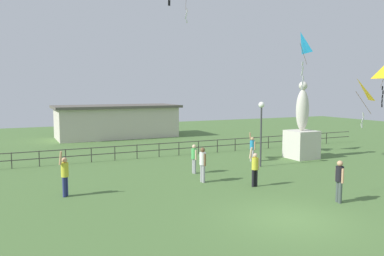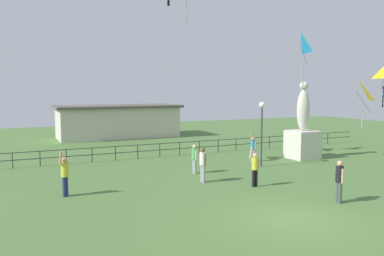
{
  "view_description": "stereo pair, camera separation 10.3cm",
  "coord_description": "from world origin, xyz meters",
  "px_view_note": "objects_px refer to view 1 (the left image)",
  "views": [
    {
      "loc": [
        -8.91,
        -10.55,
        4.6
      ],
      "look_at": [
        -1.29,
        5.49,
        2.82
      ],
      "focal_mm": 36.19,
      "sensor_mm": 36.0,
      "label": 1
    },
    {
      "loc": [
        -8.82,
        -10.59,
        4.6
      ],
      "look_at": [
        -1.29,
        5.49,
        2.82
      ],
      "focal_mm": 36.19,
      "sensor_mm": 36.0,
      "label": 2
    }
  ],
  "objects_px": {
    "person_2": "(203,162)",
    "kite_5": "(300,45)",
    "person_1": "(194,157)",
    "statue_monument": "(302,135)",
    "person_0": "(65,174)",
    "lamppost": "(261,119)",
    "person_4": "(339,178)",
    "person_3": "(255,167)",
    "kite_0": "(356,92)",
    "person_6": "(252,147)"
  },
  "relations": [
    {
      "from": "person_0",
      "to": "person_4",
      "type": "xyz_separation_m",
      "value": [
        9.96,
        -5.72,
        -0.01
      ]
    },
    {
      "from": "person_0",
      "to": "statue_monument",
      "type": "bearing_deg",
      "value": 10.72
    },
    {
      "from": "person_1",
      "to": "person_2",
      "type": "distance_m",
      "value": 2.08
    },
    {
      "from": "lamppost",
      "to": "person_2",
      "type": "bearing_deg",
      "value": -157.6
    },
    {
      "from": "person_3",
      "to": "kite_5",
      "type": "bearing_deg",
      "value": -21.95
    },
    {
      "from": "lamppost",
      "to": "person_4",
      "type": "distance_m",
      "value": 7.85
    },
    {
      "from": "person_3",
      "to": "kite_5",
      "type": "distance_m",
      "value": 6.02
    },
    {
      "from": "statue_monument",
      "to": "kite_5",
      "type": "bearing_deg",
      "value": -132.67
    },
    {
      "from": "person_1",
      "to": "kite_0",
      "type": "relative_size",
      "value": 0.79
    },
    {
      "from": "person_3",
      "to": "person_6",
      "type": "relative_size",
      "value": 1.03
    },
    {
      "from": "person_4",
      "to": "lamppost",
      "type": "bearing_deg",
      "value": 78.94
    },
    {
      "from": "person_1",
      "to": "person_6",
      "type": "distance_m",
      "value": 5.13
    },
    {
      "from": "person_1",
      "to": "lamppost",
      "type": "bearing_deg",
      "value": 0.1
    },
    {
      "from": "person_2",
      "to": "person_4",
      "type": "relative_size",
      "value": 1.01
    },
    {
      "from": "statue_monument",
      "to": "lamppost",
      "type": "bearing_deg",
      "value": -164.05
    },
    {
      "from": "statue_monument",
      "to": "person_1",
      "type": "relative_size",
      "value": 3.19
    },
    {
      "from": "lamppost",
      "to": "person_0",
      "type": "xyz_separation_m",
      "value": [
        -11.42,
        -1.76,
        -1.86
      ]
    },
    {
      "from": "person_1",
      "to": "person_4",
      "type": "relative_size",
      "value": 0.92
    },
    {
      "from": "person_2",
      "to": "kite_0",
      "type": "relative_size",
      "value": 0.86
    },
    {
      "from": "person_2",
      "to": "statue_monument",
      "type": "bearing_deg",
      "value": 19.51
    },
    {
      "from": "kite_0",
      "to": "person_1",
      "type": "bearing_deg",
      "value": 122.65
    },
    {
      "from": "person_4",
      "to": "person_0",
      "type": "bearing_deg",
      "value": 150.12
    },
    {
      "from": "lamppost",
      "to": "kite_5",
      "type": "height_order",
      "value": "kite_5"
    },
    {
      "from": "statue_monument",
      "to": "person_1",
      "type": "height_order",
      "value": "statue_monument"
    },
    {
      "from": "statue_monument",
      "to": "lamppost",
      "type": "height_order",
      "value": "statue_monument"
    },
    {
      "from": "person_3",
      "to": "kite_5",
      "type": "xyz_separation_m",
      "value": [
        1.88,
        -0.76,
        5.67
      ]
    },
    {
      "from": "statue_monument",
      "to": "person_1",
      "type": "bearing_deg",
      "value": -172.07
    },
    {
      "from": "person_0",
      "to": "person_4",
      "type": "distance_m",
      "value": 11.48
    },
    {
      "from": "person_0",
      "to": "person_1",
      "type": "bearing_deg",
      "value": 14.07
    },
    {
      "from": "person_0",
      "to": "person_2",
      "type": "distance_m",
      "value": 6.51
    },
    {
      "from": "person_3",
      "to": "kite_0",
      "type": "distance_m",
      "value": 5.54
    },
    {
      "from": "person_0",
      "to": "kite_5",
      "type": "bearing_deg",
      "value": -15.5
    },
    {
      "from": "person_3",
      "to": "lamppost",
      "type": "bearing_deg",
      "value": 51.35
    },
    {
      "from": "person_4",
      "to": "person_6",
      "type": "distance_m",
      "value": 9.26
    },
    {
      "from": "kite_5",
      "to": "lamppost",
      "type": "bearing_deg",
      "value": 75.53
    },
    {
      "from": "statue_monument",
      "to": "person_1",
      "type": "distance_m",
      "value": 8.67
    },
    {
      "from": "person_2",
      "to": "kite_5",
      "type": "height_order",
      "value": "kite_5"
    },
    {
      "from": "kite_5",
      "to": "person_2",
      "type": "bearing_deg",
      "value": 145.36
    },
    {
      "from": "person_1",
      "to": "statue_monument",
      "type": "bearing_deg",
      "value": 7.93
    },
    {
      "from": "person_0",
      "to": "kite_5",
      "type": "height_order",
      "value": "kite_5"
    },
    {
      "from": "statue_monument",
      "to": "person_6",
      "type": "xyz_separation_m",
      "value": [
        -3.68,
        0.39,
        -0.64
      ]
    },
    {
      "from": "person_1",
      "to": "kite_0",
      "type": "height_order",
      "value": "kite_0"
    },
    {
      "from": "lamppost",
      "to": "person_6",
      "type": "height_order",
      "value": "lamppost"
    },
    {
      "from": "person_1",
      "to": "person_4",
      "type": "distance_m",
      "value": 8.04
    },
    {
      "from": "person_6",
      "to": "lamppost",
      "type": "bearing_deg",
      "value": -106.54
    },
    {
      "from": "person_3",
      "to": "statue_monument",
      "type": "bearing_deg",
      "value": 34.85
    },
    {
      "from": "person_0",
      "to": "person_3",
      "type": "distance_m",
      "value": 8.6
    },
    {
      "from": "person_4",
      "to": "person_2",
      "type": "bearing_deg",
      "value": 122.31
    },
    {
      "from": "kite_0",
      "to": "kite_5",
      "type": "height_order",
      "value": "kite_5"
    },
    {
      "from": "person_3",
      "to": "person_1",
      "type": "bearing_deg",
      "value": 109.34
    }
  ]
}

